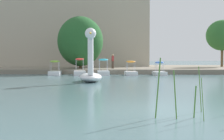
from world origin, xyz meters
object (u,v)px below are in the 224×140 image
at_px(swan_boat, 91,70).
at_px(person_on_path, 113,61).
at_px(tree_willow_overhanging, 80,41).
at_px(pedal_boat_blue, 159,71).
at_px(pedal_boat_lime, 55,70).
at_px(pedal_boat_red, 80,71).
at_px(pedal_boat_orange, 131,71).
at_px(tree_sapling_by_fence, 222,35).
at_px(pedal_boat_cyan, 103,71).

xyz_separation_m(swan_boat, person_on_path, (1.17, 12.26, 0.50)).
bearing_deg(tree_willow_overhanging, pedal_boat_blue, -29.43).
relative_size(pedal_boat_lime, tree_willow_overhanging, 0.29).
bearing_deg(tree_willow_overhanging, pedal_boat_red, -82.70).
bearing_deg(swan_boat, pedal_boat_orange, 68.28).
relative_size(pedal_boat_blue, tree_sapling_by_fence, 0.31).
bearing_deg(pedal_boat_orange, pedal_boat_blue, 5.22).
bearing_deg(tree_sapling_by_fence, pedal_boat_blue, -131.41).
relative_size(pedal_boat_red, person_on_path, 1.39).
relative_size(swan_boat, person_on_path, 2.20).
bearing_deg(person_on_path, pedal_boat_cyan, -100.70).
height_order(swan_boat, pedal_boat_red, swan_boat).
relative_size(tree_willow_overhanging, person_on_path, 4.48).
xyz_separation_m(pedal_boat_red, pedal_boat_lime, (-2.47, 0.37, 0.04)).
height_order(pedal_boat_lime, tree_sapling_by_fence, tree_sapling_by_fence).
height_order(pedal_boat_orange, tree_sapling_by_fence, tree_sapling_by_fence).
distance_m(pedal_boat_blue, tree_sapling_by_fence, 15.80).
bearing_deg(pedal_boat_cyan, pedal_boat_orange, -10.84).
bearing_deg(pedal_boat_orange, person_on_path, 111.18).
bearing_deg(pedal_boat_cyan, swan_boat, -92.66).
xyz_separation_m(swan_boat, pedal_boat_cyan, (0.37, 8.04, -0.40)).
distance_m(pedal_boat_cyan, tree_sapling_by_fence, 19.49).
xyz_separation_m(swan_boat, pedal_boat_red, (-1.86, 7.65, -0.43)).
relative_size(pedal_boat_orange, pedal_boat_lime, 0.94).
distance_m(pedal_boat_cyan, tree_willow_overhanging, 6.08).
relative_size(pedal_boat_red, tree_willow_overhanging, 0.31).
bearing_deg(pedal_boat_red, person_on_path, 56.60).
xyz_separation_m(pedal_boat_red, person_on_path, (3.04, 4.60, 0.93)).
xyz_separation_m(pedal_boat_orange, tree_sapling_by_fence, (12.78, 11.64, 4.35)).
relative_size(pedal_boat_blue, pedal_boat_red, 0.88).
bearing_deg(tree_sapling_by_fence, pedal_boat_orange, -137.68).
bearing_deg(pedal_boat_lime, pedal_boat_blue, -1.36).
distance_m(pedal_boat_red, tree_sapling_by_fence, 21.51).
height_order(tree_sapling_by_fence, person_on_path, tree_sapling_by_fence).
distance_m(pedal_boat_cyan, pedal_boat_lime, 4.71).
relative_size(pedal_boat_cyan, pedal_boat_lime, 0.99).
distance_m(pedal_boat_orange, tree_sapling_by_fence, 17.82).
distance_m(pedal_boat_lime, tree_willow_overhanging, 5.68).
xyz_separation_m(swan_boat, pedal_boat_blue, (5.74, 7.78, -0.48)).
relative_size(swan_boat, pedal_boat_orange, 1.79).
height_order(pedal_boat_red, tree_willow_overhanging, tree_willow_overhanging).
relative_size(pedal_boat_lime, person_on_path, 1.31).
relative_size(swan_boat, pedal_boat_cyan, 1.70).
bearing_deg(pedal_boat_orange, pedal_boat_red, 178.60).
height_order(swan_boat, person_on_path, swan_boat).
bearing_deg(pedal_boat_cyan, person_on_path, 79.30).
bearing_deg(pedal_boat_blue, pedal_boat_red, -179.01).
bearing_deg(pedal_boat_cyan, pedal_boat_lime, -179.83).
bearing_deg(pedal_boat_cyan, tree_willow_overhanging, 123.04).
xyz_separation_m(pedal_boat_lime, person_on_path, (5.50, 4.23, 0.89)).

